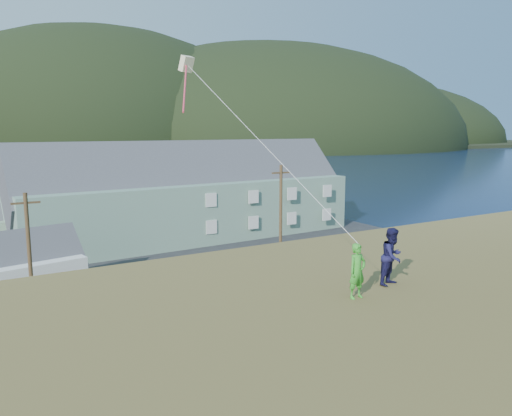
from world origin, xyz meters
The scene contains 11 objects.
ground centered at (0.00, 0.00, 0.00)m, with size 900.00×900.00×0.00m, color #0A1638.
grass_strip centered at (0.00, -2.00, 0.05)m, with size 110.00×8.00×0.10m, color #4C3D19.
waterfront_lot centered at (0.00, 17.00, 0.06)m, with size 72.00×36.00×0.12m, color #28282B.
far_hills centered at (35.59, 279.38, 2.00)m, with size 760.00×265.00×143.00m.
lodge centered at (13.88, 20.71, 5.01)m, with size 37.59×12.27×13.05m.
shed_white centered at (-4.30, 8.03, 2.30)m, with size 8.27×6.26×5.95m.
shed_palegreen_far centered at (-4.61, 25.12, 2.65)m, with size 10.46×6.16×6.93m.
utility_poles centered at (-2.78, 1.50, 4.44)m, with size 32.00×0.24×9.25m.
kite_flyer_green centered at (1.78, -19.65, 8.00)m, with size 0.59×0.38×1.61m, color green.
kite_flyer_navy centered at (3.58, -19.25, 8.11)m, with size 0.88×0.69×1.81m, color #191740.
kite_rig centered at (-0.56, -13.18, 14.12)m, with size 1.78×3.67×9.04m.
Camera 1 is at (-7.78, -30.07, 12.02)m, focal length 35.00 mm.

